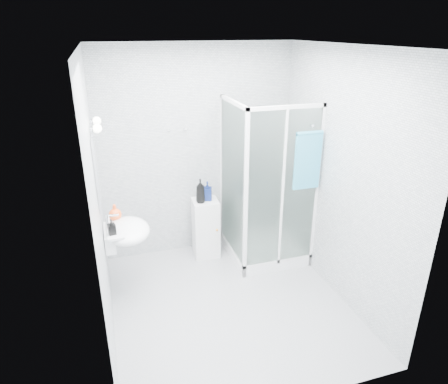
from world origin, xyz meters
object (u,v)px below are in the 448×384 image
object	(u,v)px
shower_enclosure	(262,226)
shampoo_bottle_a	(200,191)
soap_dispenser_orange	(115,212)
storage_cabinet	(206,228)
wall_basin	(125,232)
soap_dispenser_black	(112,227)
shampoo_bottle_b	(207,191)
hand_towel	(308,159)

from	to	relation	value
shower_enclosure	shampoo_bottle_a	xyz separation A→B (m)	(-0.71, 0.26, 0.46)
soap_dispenser_orange	storage_cabinet	bearing A→B (deg)	21.45
wall_basin	storage_cabinet	world-z (taller)	wall_basin
shampoo_bottle_a	soap_dispenser_black	world-z (taller)	shampoo_bottle_a
shower_enclosure	wall_basin	bearing A→B (deg)	-169.19
shampoo_bottle_b	soap_dispenser_orange	xyz separation A→B (m)	(-1.12, -0.45, 0.07)
storage_cabinet	shampoo_bottle_a	distance (m)	0.53
wall_basin	shampoo_bottle_a	xyz separation A→B (m)	(0.95, 0.58, 0.11)
hand_towel	soap_dispenser_black	distance (m)	2.17
hand_towel	soap_dispenser_orange	bearing A→B (deg)	172.73
storage_cabinet	soap_dispenser_orange	world-z (taller)	soap_dispenser_orange
shampoo_bottle_a	soap_dispenser_orange	distance (m)	1.10
hand_towel	shampoo_bottle_b	size ratio (longest dim) A/B	2.77
shower_enclosure	shampoo_bottle_a	size ratio (longest dim) A/B	6.72
shower_enclosure	shampoo_bottle_b	size ratio (longest dim) A/B	8.51
shower_enclosure	storage_cabinet	xyz separation A→B (m)	(-0.64, 0.29, -0.07)
shower_enclosure	shampoo_bottle_a	world-z (taller)	shower_enclosure
shampoo_bottle_a	shower_enclosure	bearing A→B (deg)	-20.09
shower_enclosure	soap_dispenser_orange	xyz separation A→B (m)	(-1.73, -0.14, 0.50)
wall_basin	storage_cabinet	distance (m)	1.25
shower_enclosure	soap_dispenser_orange	bearing A→B (deg)	-175.47
shampoo_bottle_a	wall_basin	bearing A→B (deg)	-148.70
shampoo_bottle_b	soap_dispenser_orange	world-z (taller)	soap_dispenser_orange
wall_basin	shampoo_bottle_a	bearing A→B (deg)	31.30
soap_dispenser_orange	shampoo_bottle_b	bearing A→B (deg)	21.77
shower_enclosure	shampoo_bottle_b	world-z (taller)	shower_enclosure
storage_cabinet	soap_dispenser_orange	distance (m)	1.30
shower_enclosure	hand_towel	bearing A→B (deg)	-49.85
storage_cabinet	shampoo_bottle_a	world-z (taller)	shampoo_bottle_a
shower_enclosure	shampoo_bottle_b	bearing A→B (deg)	152.94
storage_cabinet	shampoo_bottle_b	size ratio (longest dim) A/B	3.23
wall_basin	storage_cabinet	xyz separation A→B (m)	(1.01, 0.61, -0.42)
storage_cabinet	soap_dispenser_orange	xyz separation A→B (m)	(-1.09, -0.43, 0.57)
storage_cabinet	shampoo_bottle_a	bearing A→B (deg)	-151.40
soap_dispenser_orange	soap_dispenser_black	distance (m)	0.33
storage_cabinet	shampoo_bottle_b	distance (m)	0.50
wall_basin	shampoo_bottle_a	size ratio (longest dim) A/B	1.88
shampoo_bottle_b	soap_dispenser_black	size ratio (longest dim) A/B	1.49
shampoo_bottle_b	hand_towel	bearing A→B (deg)	-36.94
shower_enclosure	storage_cabinet	bearing A→B (deg)	155.70
shower_enclosure	soap_dispenser_black	bearing A→B (deg)	-165.50
soap_dispenser_orange	wall_basin	bearing A→B (deg)	-67.27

